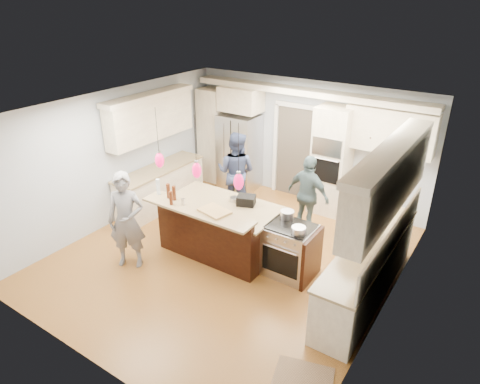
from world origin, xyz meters
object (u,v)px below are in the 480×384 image
Objects in this scene: island_range at (291,250)px; refrigerator at (239,152)px; person_bar_end at (127,221)px; kitchen_island at (220,227)px; person_far_left at (236,172)px.

refrigerator is at bearing 137.41° from island_range.
kitchen_island is at bearing 19.79° from person_bar_end.
person_bar_end is (0.25, -3.80, -0.03)m from refrigerator.
person_far_left is at bearing 52.87° from person_bar_end.
island_range is at bearing -1.77° from person_bar_end.
kitchen_island is (1.30, -2.57, -0.41)m from refrigerator.
kitchen_island is at bearing 102.93° from person_far_left.
person_far_left is (-0.69, 1.53, 0.39)m from kitchen_island.
refrigerator is 3.71m from island_range.
refrigerator is at bearing -70.90° from person_far_left.
person_far_left reaches higher than kitchen_island.
refrigerator is 1.04× the size of person_bar_end.
kitchen_island is 1.41m from island_range.
person_bar_end reaches higher than island_range.
person_bar_end is 2.78m from person_far_left.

